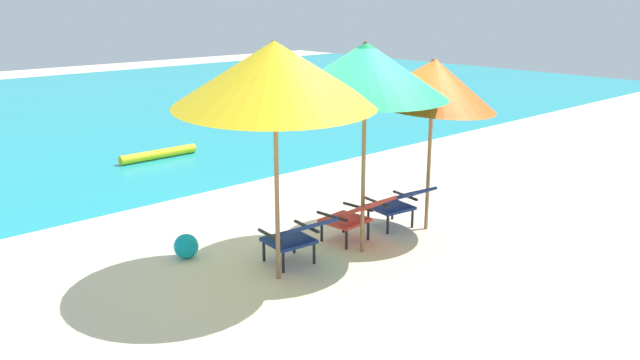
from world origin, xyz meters
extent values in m
plane|color=beige|center=(0.00, 4.00, 0.00)|extent=(40.00, 40.00, 0.00)
cube|color=teal|center=(0.00, 12.08, 0.00)|extent=(40.00, 18.00, 0.01)
cylinder|color=yellow|center=(0.47, 5.60, 0.10)|extent=(1.60, 0.18, 0.18)
cube|color=navy|center=(-0.93, -0.06, 0.28)|extent=(0.57, 0.55, 0.04)
cube|color=navy|center=(-0.97, -0.43, 0.55)|extent=(0.57, 0.57, 0.27)
cylinder|color=black|center=(-1.13, 0.17, 0.13)|extent=(0.04, 0.04, 0.26)
cylinder|color=black|center=(-0.69, 0.13, 0.13)|extent=(0.04, 0.04, 0.26)
cylinder|color=black|center=(-1.17, -0.25, 0.13)|extent=(0.04, 0.04, 0.26)
cylinder|color=black|center=(-0.73, -0.29, 0.13)|extent=(0.04, 0.04, 0.26)
cube|color=black|center=(-1.19, -0.03, 0.40)|extent=(0.08, 0.50, 0.03)
cube|color=black|center=(-0.67, -0.09, 0.40)|extent=(0.08, 0.50, 0.03)
cube|color=red|center=(0.07, 0.00, 0.28)|extent=(0.56, 0.54, 0.04)
cube|color=red|center=(0.10, -0.37, 0.55)|extent=(0.56, 0.56, 0.27)
cylinder|color=black|center=(-0.17, 0.19, 0.13)|extent=(0.04, 0.04, 0.26)
cylinder|color=black|center=(0.27, 0.23, 0.13)|extent=(0.04, 0.04, 0.26)
cylinder|color=black|center=(-0.13, -0.23, 0.13)|extent=(0.04, 0.04, 0.26)
cylinder|color=black|center=(0.31, -0.19, 0.13)|extent=(0.04, 0.04, 0.26)
cube|color=black|center=(-0.19, -0.03, 0.40)|extent=(0.07, 0.50, 0.03)
cube|color=black|center=(0.33, 0.02, 0.40)|extent=(0.07, 0.50, 0.03)
cube|color=navy|center=(0.91, -0.04, 0.28)|extent=(0.59, 0.57, 0.04)
cube|color=navy|center=(0.86, -0.40, 0.55)|extent=(0.59, 0.59, 0.27)
cylinder|color=black|center=(0.73, 0.20, 0.13)|extent=(0.04, 0.04, 0.26)
cylinder|color=black|center=(1.16, 0.14, 0.13)|extent=(0.04, 0.04, 0.26)
cylinder|color=black|center=(0.67, -0.21, 0.13)|extent=(0.04, 0.04, 0.26)
cylinder|color=black|center=(1.10, -0.28, 0.13)|extent=(0.04, 0.04, 0.26)
cube|color=black|center=(0.66, 0.00, 0.40)|extent=(0.10, 0.50, 0.03)
cube|color=black|center=(1.17, -0.07, 0.40)|extent=(0.10, 0.50, 0.03)
cylinder|color=olive|center=(-1.31, -0.33, 1.00)|extent=(0.05, 0.05, 2.00)
cone|color=yellow|center=(-1.31, -0.33, 2.30)|extent=(3.06, 3.06, 0.79)
sphere|color=#4C3823|center=(-1.31, -0.33, 2.60)|extent=(0.07, 0.07, 0.07)
cylinder|color=olive|center=(-0.04, -0.41, 0.98)|extent=(0.05, 0.05, 1.96)
cone|color=#1E9E60|center=(-0.04, -0.41, 2.25)|extent=(2.39, 2.39, 0.67)
sphere|color=#4C3823|center=(-0.04, -0.41, 2.54)|extent=(0.07, 0.07, 0.07)
cylinder|color=olive|center=(1.20, -0.44, 0.86)|extent=(0.05, 0.05, 1.73)
cone|color=#EA5619|center=(1.20, -0.44, 2.00)|extent=(2.32, 2.34, 0.75)
sphere|color=#4C3823|center=(1.20, -0.44, 2.27)|extent=(0.07, 0.07, 0.07)
sphere|color=#0A93AD|center=(-1.76, 0.89, 0.15)|extent=(0.30, 0.30, 0.30)
camera|label=1|loc=(-5.50, -5.60, 3.06)|focal=36.24mm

